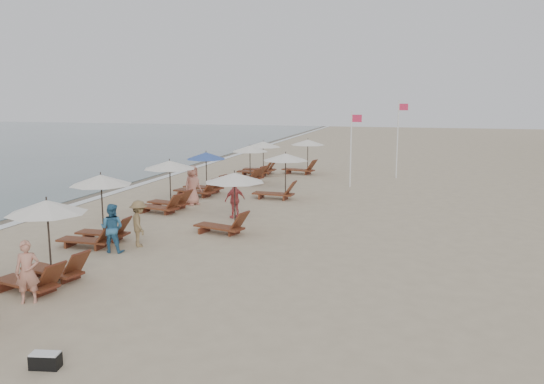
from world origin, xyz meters
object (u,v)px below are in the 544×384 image
(beachgoer_mid_a, at_px, (112,228))
(flag_pole_near, at_px, (352,145))
(lounger_station_2, at_px, (97,211))
(inland_station_2, at_px, (303,154))
(lounger_station_5, at_px, (245,166))
(inland_station_0, at_px, (228,196))
(lounger_station_4, at_px, (201,176))
(inland_station_1, at_px, (280,172))
(lounger_station_6, at_px, (259,159))
(beachgoer_mid_b, at_px, (139,224))
(lounger_station_3, at_px, (166,186))
(beachgoer_near, at_px, (27,272))
(lounger_station_1, at_px, (42,245))
(beachgoer_far_a, at_px, (235,200))
(beachgoer_far_b, at_px, (193,185))
(duffel_bag, at_px, (45,360))

(beachgoer_mid_a, xyz_separation_m, flag_pole_near, (5.77, 15.03, 1.54))
(lounger_station_2, height_order, inland_station_2, lounger_station_2)
(lounger_station_5, bearing_deg, inland_station_0, -75.02)
(lounger_station_4, height_order, inland_station_1, inland_station_1)
(lounger_station_6, xyz_separation_m, beachgoer_mid_b, (1.02, -17.45, -0.23))
(lounger_station_5, relative_size, lounger_station_6, 0.98)
(lounger_station_3, distance_m, beachgoer_near, 10.98)
(lounger_station_1, relative_size, lounger_station_4, 0.93)
(lounger_station_2, xyz_separation_m, beachgoer_near, (1.44, -5.23, -0.38))
(lounger_station_4, height_order, lounger_station_5, lounger_station_5)
(lounger_station_1, xyz_separation_m, beachgoer_far_a, (2.15, 9.20, -0.35))
(lounger_station_2, distance_m, flag_pole_near, 15.85)
(lounger_station_6, height_order, inland_station_2, inland_station_2)
(beachgoer_mid_b, distance_m, flag_pole_near, 15.20)
(lounger_station_1, distance_m, inland_station_2, 22.99)
(lounger_station_5, xyz_separation_m, beachgoer_far_b, (-0.37, -6.81, -0.09))
(beachgoer_far_a, bearing_deg, inland_station_0, 57.29)
(inland_station_2, height_order, beachgoer_far_a, inland_station_2)
(lounger_station_3, relative_size, beachgoer_far_a, 1.70)
(flag_pole_near, bearing_deg, lounger_station_1, -107.40)
(inland_station_0, xyz_separation_m, beachgoer_mid_b, (-2.25, -2.54, -0.61))
(beachgoer_far_a, relative_size, flag_pole_near, 0.37)
(beachgoer_far_b, xyz_separation_m, duffel_bag, (3.64, -15.23, -0.76))
(lounger_station_3, height_order, inland_station_1, lounger_station_3)
(inland_station_0, bearing_deg, duffel_bag, -88.84)
(lounger_station_1, xyz_separation_m, flag_pole_near, (5.76, 18.39, 1.22))
(lounger_station_4, bearing_deg, beachgoer_far_a, -53.73)
(inland_station_1, height_order, beachgoer_mid_a, inland_station_1)
(lounger_station_4, bearing_deg, lounger_station_5, 76.90)
(lounger_station_2, relative_size, beachgoer_mid_b, 1.54)
(lounger_station_5, xyz_separation_m, duffel_bag, (3.28, -22.04, -0.85))
(lounger_station_5, height_order, duffel_bag, lounger_station_5)
(lounger_station_1, distance_m, inland_station_0, 7.30)
(lounger_station_3, height_order, beachgoer_far_b, lounger_station_3)
(inland_station_1, bearing_deg, beachgoer_far_a, -98.41)
(lounger_station_5, distance_m, beachgoer_near, 19.34)
(lounger_station_6, bearing_deg, inland_station_0, -77.62)
(lounger_station_5, bearing_deg, beachgoer_mid_b, -86.67)
(lounger_station_6, distance_m, inland_station_1, 8.43)
(lounger_station_2, bearing_deg, duffel_bag, -63.41)
(inland_station_2, height_order, beachgoer_mid_a, inland_station_2)
(beachgoer_mid_b, bearing_deg, inland_station_2, -42.53)
(lounger_station_5, relative_size, duffel_bag, 4.59)
(lounger_station_2, xyz_separation_m, inland_station_2, (3.11, 18.79, 0.15))
(lounger_station_3, height_order, beachgoer_near, lounger_station_3)
(lounger_station_1, relative_size, beachgoer_mid_a, 1.54)
(lounger_station_4, distance_m, lounger_station_6, 7.78)
(beachgoer_near, relative_size, beachgoer_far_b, 0.85)
(lounger_station_3, xyz_separation_m, lounger_station_4, (-0.09, 4.19, -0.18))
(lounger_station_1, distance_m, duffel_bag, 4.93)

